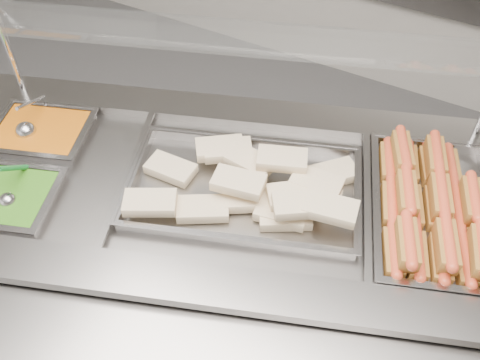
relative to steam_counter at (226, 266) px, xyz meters
The scene contains 11 objects.
steam_counter is the anchor object (origin of this frame).
tray_rail 0.69m from the steam_counter, 70.28° to the right, with size 1.89×0.99×0.06m.
sneeze_guard 0.90m from the steam_counter, 109.73° to the left, with size 1.75×0.88×0.47m.
pan_hotdogs 0.79m from the steam_counter, 19.73° to the left, with size 0.54×0.67×0.11m.
pan_wraps 0.45m from the steam_counter, 19.73° to the left, with size 0.82×0.64×0.07m.
pan_beans 0.83m from the steam_counter, behind, with size 0.39×0.35×0.11m.
pan_peas 0.83m from the steam_counter, 147.60° to the right, with size 0.39×0.35×0.11m.
hotdogs_in_buns 0.81m from the steam_counter, 18.32° to the left, with size 0.48×0.59×0.12m.
tortilla_wraps 0.51m from the steam_counter, 18.04° to the left, with size 0.71×0.58×0.11m.
ladle 0.89m from the steam_counter, behind, with size 0.10×0.20×0.15m.
serving_spoon 0.83m from the steam_counter, 146.58° to the right, with size 0.09×0.18×0.16m.
Camera 1 is at (0.71, -0.54, 2.23)m, focal length 40.00 mm.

